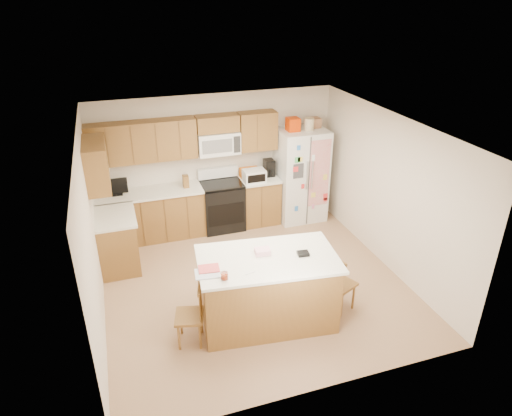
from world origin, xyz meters
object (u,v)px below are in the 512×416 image
object	(u,v)px
stove	(222,204)
refrigerator	(301,174)
windsor_chair_right	(339,284)
windsor_chair_back	(259,267)
windsor_chair_left	(191,316)
island	(267,289)

from	to	relation	value
stove	refrigerator	size ratio (longest dim) A/B	0.55
windsor_chair_right	refrigerator	bearing A→B (deg)	77.64
stove	windsor_chair_back	world-z (taller)	stove
stove	windsor_chair_right	world-z (taller)	stove
stove	windsor_chair_left	distance (m)	3.16
windsor_chair_right	windsor_chair_left	bearing A→B (deg)	-179.63
stove	windsor_chair_right	distance (m)	3.07
island	windsor_chair_right	xyz separation A→B (m)	(1.04, -0.10, -0.08)
windsor_chair_back	windsor_chair_right	size ratio (longest dim) A/B	1.11
island	windsor_chair_left	distance (m)	1.08
refrigerator	island	world-z (taller)	refrigerator
stove	island	bearing A→B (deg)	-91.86
island	stove	bearing A→B (deg)	88.14
refrigerator	stove	bearing A→B (deg)	177.70
refrigerator	island	size ratio (longest dim) A/B	1.04
windsor_chair_back	windsor_chair_right	bearing A→B (deg)	-35.09
stove	windsor_chair_back	bearing A→B (deg)	-90.51
island	windsor_chair_back	bearing A→B (deg)	82.98
island	windsor_chair_right	bearing A→B (deg)	-5.26
island	windsor_chair_right	size ratio (longest dim) A/B	2.18
windsor_chair_right	island	bearing A→B (deg)	174.74
refrigerator	windsor_chair_left	bearing A→B (deg)	-133.58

